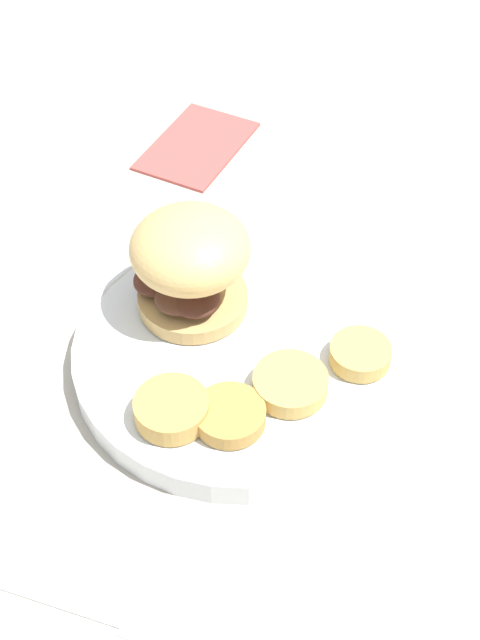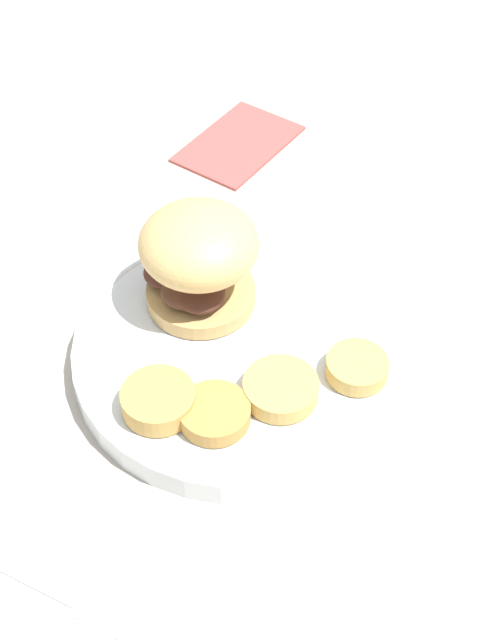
# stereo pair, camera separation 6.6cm
# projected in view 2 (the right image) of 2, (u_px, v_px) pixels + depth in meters

# --- Properties ---
(ground_plane) EXTENTS (4.00, 4.00, 0.00)m
(ground_plane) POSITION_uv_depth(u_px,v_px,m) (240.00, 362.00, 0.69)
(ground_plane) COLOR #B2A899
(dinner_plate) EXTENTS (0.26, 0.26, 0.02)m
(dinner_plate) POSITION_uv_depth(u_px,v_px,m) (240.00, 351.00, 0.68)
(dinner_plate) COLOR white
(dinner_plate) RESTS_ON ground_plane
(sandwich) EXTENTS (0.11, 0.09, 0.09)m
(sandwich) POSITION_uv_depth(u_px,v_px,m) (197.00, 259.00, 0.68)
(sandwich) COLOR tan
(sandwich) RESTS_ON dinner_plate
(potato_round_0) EXTENTS (0.05, 0.05, 0.02)m
(potato_round_0) POSITION_uv_depth(u_px,v_px,m) (158.00, 400.00, 0.63)
(potato_round_0) COLOR tan
(potato_round_0) RESTS_ON dinner_plate
(potato_round_1) EXTENTS (0.05, 0.05, 0.01)m
(potato_round_1) POSITION_uv_depth(u_px,v_px,m) (215.00, 413.00, 0.62)
(potato_round_1) COLOR #BC8942
(potato_round_1) RESTS_ON dinner_plate
(potato_round_2) EXTENTS (0.05, 0.05, 0.01)m
(potato_round_2) POSITION_uv_depth(u_px,v_px,m) (281.00, 389.00, 0.64)
(potato_round_2) COLOR tan
(potato_round_2) RESTS_ON dinner_plate
(potato_round_3) EXTENTS (0.05, 0.05, 0.01)m
(potato_round_3) POSITION_uv_depth(u_px,v_px,m) (357.00, 367.00, 0.65)
(potato_round_3) COLOR tan
(potato_round_3) RESTS_ON dinner_plate
(fork) EXTENTS (0.13, 0.14, 0.00)m
(fork) POSITION_uv_depth(u_px,v_px,m) (46.00, 581.00, 0.57)
(fork) COLOR silver
(fork) RESTS_ON ground_plane
(napkin) EXTENTS (0.14, 0.15, 0.01)m
(napkin) POSITION_uv_depth(u_px,v_px,m) (238.00, 143.00, 0.88)
(napkin) COLOR #B24C47
(napkin) RESTS_ON ground_plane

